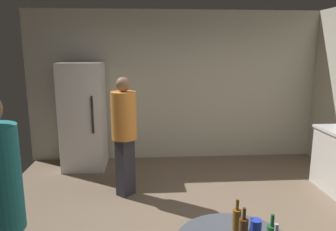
{
  "coord_description": "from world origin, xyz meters",
  "views": [
    {
      "loc": [
        -0.54,
        -3.07,
        1.97
      ],
      "look_at": [
        -0.28,
        0.66,
        1.21
      ],
      "focal_mm": 33.43,
      "sensor_mm": 36.0,
      "label": 1
    }
  ],
  "objects_px": {
    "refrigerator": "(83,116)",
    "beer_bottle_brown": "(243,228)",
    "person_in_orange_shirt": "(124,128)",
    "plastic_cup_blue": "(256,227)",
    "beer_bottle_amber": "(237,218)"
  },
  "relations": [
    {
      "from": "refrigerator",
      "to": "plastic_cup_blue",
      "type": "distance_m",
      "value": 3.82
    },
    {
      "from": "beer_bottle_brown",
      "to": "plastic_cup_blue",
      "type": "xyz_separation_m",
      "value": [
        0.1,
        0.05,
        -0.03
      ]
    },
    {
      "from": "beer_bottle_amber",
      "to": "person_in_orange_shirt",
      "type": "bearing_deg",
      "value": 113.33
    },
    {
      "from": "beer_bottle_amber",
      "to": "beer_bottle_brown",
      "type": "xyz_separation_m",
      "value": [
        0.01,
        -0.13,
        0.0
      ]
    },
    {
      "from": "person_in_orange_shirt",
      "to": "beer_bottle_brown",
      "type": "bearing_deg",
      "value": -25.9
    },
    {
      "from": "plastic_cup_blue",
      "to": "beer_bottle_brown",
      "type": "bearing_deg",
      "value": -152.42
    },
    {
      "from": "beer_bottle_amber",
      "to": "beer_bottle_brown",
      "type": "relative_size",
      "value": 1.0
    },
    {
      "from": "person_in_orange_shirt",
      "to": "refrigerator",
      "type": "bearing_deg",
      "value": 165.56
    },
    {
      "from": "beer_bottle_amber",
      "to": "refrigerator",
      "type": "bearing_deg",
      "value": 117.19
    },
    {
      "from": "refrigerator",
      "to": "person_in_orange_shirt",
      "type": "relative_size",
      "value": 1.09
    },
    {
      "from": "beer_bottle_amber",
      "to": "plastic_cup_blue",
      "type": "height_order",
      "value": "beer_bottle_amber"
    },
    {
      "from": "refrigerator",
      "to": "beer_bottle_brown",
      "type": "xyz_separation_m",
      "value": [
        1.7,
        -3.42,
        -0.08
      ]
    },
    {
      "from": "person_in_orange_shirt",
      "to": "beer_bottle_amber",
      "type": "bearing_deg",
      "value": -24.93
    },
    {
      "from": "refrigerator",
      "to": "beer_bottle_amber",
      "type": "bearing_deg",
      "value": -62.81
    },
    {
      "from": "beer_bottle_brown",
      "to": "person_in_orange_shirt",
      "type": "bearing_deg",
      "value": 112.36
    }
  ]
}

